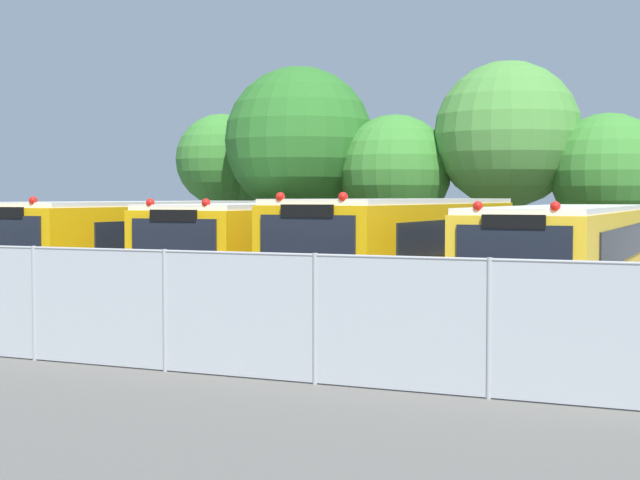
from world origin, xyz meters
TOP-DOWN VIEW (x-y plane):
  - ground_plane at (0.00, 0.00)m, footprint 160.00×160.00m
  - school_bus_0 at (-5.56, -0.18)m, footprint 2.54×11.30m
  - school_bus_1 at (-1.76, -0.24)m, footprint 2.68×10.09m
  - school_bus_2 at (1.77, -0.22)m, footprint 2.72×11.30m
  - school_bus_3 at (5.46, 0.06)m, footprint 2.63×11.48m
  - tree_0 at (-8.32, 9.30)m, footprint 3.78×3.41m
  - tree_1 at (-4.89, 8.03)m, footprint 5.09×5.09m
  - tree_2 at (-1.43, 8.21)m, footprint 3.75×3.75m
  - tree_3 at (2.13, 8.84)m, footprint 4.72×4.72m
  - tree_4 at (5.31, 8.87)m, footprint 3.64×3.64m
  - chainlink_fence at (-0.38, -9.42)m, footprint 17.60×0.07m

SIDE VIEW (x-z plane):
  - ground_plane at x=0.00m, z-range 0.00..0.00m
  - chainlink_fence at x=-0.38m, z-range 0.04..1.91m
  - school_bus_3 at x=5.46m, z-range 0.07..2.67m
  - school_bus_1 at x=-1.76m, z-range 0.07..2.71m
  - school_bus_0 at x=-5.56m, z-range 0.07..2.76m
  - school_bus_2 at x=1.77m, z-range 0.07..2.84m
  - tree_4 at x=5.31m, z-range 0.87..6.17m
  - tree_2 at x=-1.43m, z-range 0.89..6.31m
  - tree_0 at x=-8.32m, z-range 1.07..6.84m
  - tree_1 at x=-4.89m, z-range 1.09..8.24m
  - tree_3 at x=2.13m, z-range 1.16..8.22m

